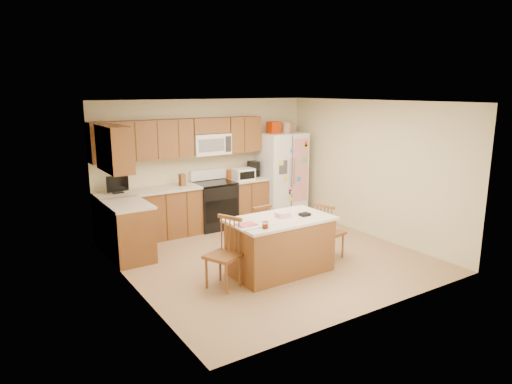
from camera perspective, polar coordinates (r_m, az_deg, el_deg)
ground at (r=7.56m, az=1.70°, el=-8.07°), size 4.50×4.50×0.00m
room_shell at (r=7.18m, az=1.78°, el=2.75°), size 4.60×4.60×2.52m
cabinetry at (r=8.38m, az=-10.81°, el=0.31°), size 3.36×1.56×2.15m
stove at (r=9.01m, az=-5.26°, el=-1.53°), size 0.76×0.65×1.13m
refrigerator at (r=9.67m, az=3.14°, el=2.20°), size 0.90×0.79×2.04m
island at (r=6.83m, az=3.03°, el=-6.61°), size 1.58×0.91×0.93m
windsor_chair_left at (r=6.32m, az=-4.03°, el=-7.85°), size 0.54×0.55×0.99m
windsor_chair_back at (r=7.44m, az=0.22°, el=-5.02°), size 0.40×0.38×0.88m
windsor_chair_right at (r=7.46m, az=9.11°, el=-5.00°), size 0.44×0.45×0.92m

